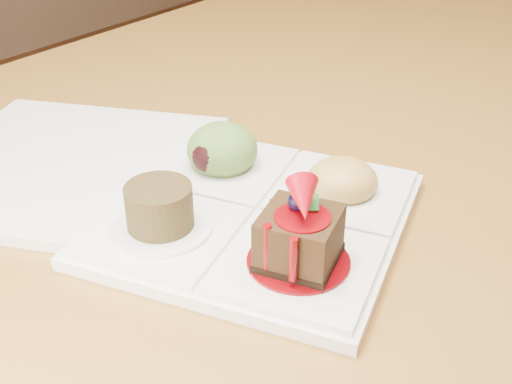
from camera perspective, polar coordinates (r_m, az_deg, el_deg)
The scene contains 3 objects.
dining_table at distance 0.87m, azimuth 6.28°, elevation 2.93°, with size 1.00×1.80×0.75m.
sampler_plate at distance 0.60m, azimuth -0.02°, elevation -0.92°, with size 0.32×0.32×0.10m.
second_plate at distance 0.73m, azimuth -16.32°, elevation 2.29°, with size 0.29×0.29×0.01m, color white.
Camera 1 is at (0.38, -0.67, 1.09)m, focal length 45.00 mm.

